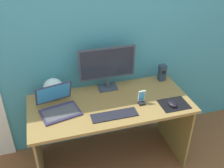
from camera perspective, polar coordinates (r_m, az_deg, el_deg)
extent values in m
plane|color=brown|center=(2.77, -0.34, -16.35)|extent=(8.00, 8.00, 0.00)
cube|color=teal|center=(2.39, -3.21, 11.91)|extent=(6.00, 0.04, 2.50)
cube|color=olive|center=(2.29, -0.40, -4.50)|extent=(1.44, 0.66, 0.03)
cube|color=olive|center=(2.48, -16.11, -13.64)|extent=(0.02, 0.62, 0.69)
cube|color=olive|center=(2.74, 13.57, -8.11)|extent=(0.02, 0.62, 0.69)
cube|color=#333D4B|center=(2.49, -1.01, -0.75)|extent=(0.18, 0.14, 0.01)
cylinder|color=#333D4B|center=(2.46, -1.02, 0.38)|extent=(0.04, 0.04, 0.10)
cube|color=#333D4B|center=(2.36, -1.07, 4.69)|extent=(0.53, 0.02, 0.31)
cube|color=#1E2333|center=(2.35, -1.01, 4.58)|extent=(0.50, 0.00, 0.27)
cube|color=#263446|center=(2.63, 11.12, 2.50)|extent=(0.07, 0.06, 0.17)
cylinder|color=black|center=(2.59, 11.49, 2.54)|extent=(0.04, 0.00, 0.04)
cube|color=#322C4C|center=(2.20, -11.42, -6.27)|extent=(0.35, 0.28, 0.02)
cube|color=#47474C|center=(2.19, -11.35, -6.23)|extent=(0.31, 0.22, 0.00)
cube|color=#322C4C|center=(2.26, -12.90, -2.02)|extent=(0.32, 0.14, 0.20)
cube|color=#338CD8|center=(2.25, -12.87, -2.04)|extent=(0.29, 0.13, 0.18)
sphere|color=silver|center=(2.38, -12.93, -0.92)|extent=(0.19, 0.19, 0.19)
cube|color=black|center=(2.14, 0.53, -6.95)|extent=(0.39, 0.12, 0.01)
cube|color=black|center=(2.33, 13.65, -4.41)|extent=(0.25, 0.20, 0.00)
ellipsoid|color=black|center=(2.30, 13.23, -4.35)|extent=(0.08, 0.11, 0.04)
cube|color=black|center=(2.28, 6.60, -4.24)|extent=(0.06, 0.05, 0.02)
cube|color=white|center=(2.25, 6.60, -2.65)|extent=(0.06, 0.03, 0.12)
cube|color=#338CD8|center=(2.25, 6.66, -2.71)|extent=(0.05, 0.02, 0.10)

